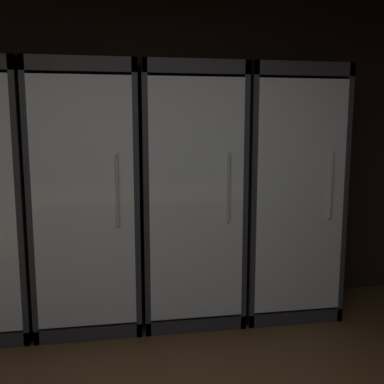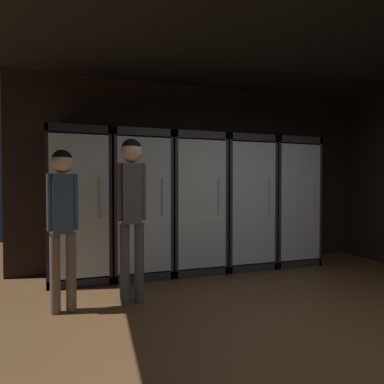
% 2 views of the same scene
% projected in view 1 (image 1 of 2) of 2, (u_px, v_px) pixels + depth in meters
% --- Properties ---
extents(wall_back, '(6.00, 0.06, 2.80)m').
position_uv_depth(wall_back, '(140.00, 142.00, 3.72)').
color(wall_back, black).
rests_on(wall_back, ground).
extents(cooler_center, '(0.76, 0.67, 1.99)m').
position_uv_depth(cooler_center, '(87.00, 200.00, 3.40)').
color(cooler_center, '#2B2B30').
rests_on(cooler_center, ground).
extents(cooler_right, '(0.76, 0.67, 1.99)m').
position_uv_depth(cooler_right, '(189.00, 197.00, 3.53)').
color(cooler_right, '#2B2B30').
rests_on(cooler_right, ground).
extents(cooler_far_right, '(0.76, 0.67, 1.99)m').
position_uv_depth(cooler_far_right, '(283.00, 195.00, 3.66)').
color(cooler_far_right, '#2B2B30').
rests_on(cooler_far_right, ground).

